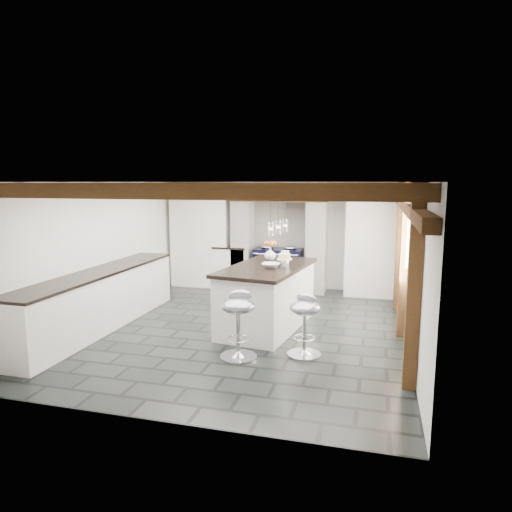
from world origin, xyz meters
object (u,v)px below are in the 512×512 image
(bar_stool_far, at_px, (238,317))
(bar_stool_near, at_px, (305,318))
(range_cooker, at_px, (279,269))
(kitchen_island, at_px, (267,296))

(bar_stool_far, bearing_deg, bar_stool_near, -0.58)
(range_cooker, distance_m, bar_stool_near, 3.79)
(range_cooker, bearing_deg, kitchen_island, -82.02)
(range_cooker, xyz_separation_m, kitchen_island, (0.36, -2.56, 0.05))
(bar_stool_near, bearing_deg, kitchen_island, 144.63)
(kitchen_island, distance_m, bar_stool_far, 1.37)
(bar_stool_near, xyz_separation_m, bar_stool_far, (-0.83, -0.31, 0.04))
(kitchen_island, relative_size, bar_stool_far, 2.37)
(range_cooker, height_order, kitchen_island, kitchen_island)
(kitchen_island, relative_size, bar_stool_near, 2.55)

